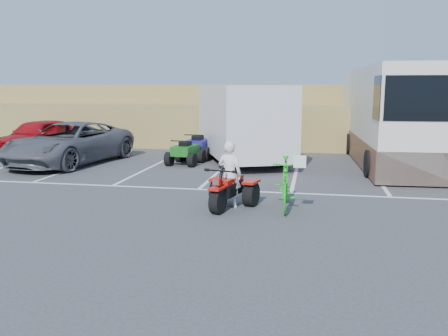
% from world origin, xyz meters
% --- Properties ---
extents(ground, '(100.00, 100.00, 0.00)m').
position_xyz_m(ground, '(0.00, 0.00, 0.00)').
color(ground, '#39393C').
rests_on(ground, ground).
extents(parking_stripes, '(28.00, 5.16, 0.01)m').
position_xyz_m(parking_stripes, '(0.87, 4.07, 0.00)').
color(parking_stripes, white).
rests_on(parking_stripes, ground).
extents(grass_embankment, '(40.00, 8.50, 3.10)m').
position_xyz_m(grass_embankment, '(0.00, 15.48, 1.42)').
color(grass_embankment, olive).
rests_on(grass_embankment, ground).
extents(red_trike_atv, '(1.55, 1.85, 1.05)m').
position_xyz_m(red_trike_atv, '(1.22, 0.39, 0.00)').
color(red_trike_atv, '#B6120A').
rests_on(red_trike_atv, ground).
extents(rider, '(0.68, 0.53, 1.67)m').
position_xyz_m(rider, '(1.26, 0.53, 0.84)').
color(rider, white).
rests_on(rider, ground).
extents(green_dirt_bike, '(0.70, 2.13, 1.27)m').
position_xyz_m(green_dirt_bike, '(2.62, 0.68, 0.63)').
color(green_dirt_bike, '#14BF19').
rests_on(green_dirt_bike, ground).
extents(grey_pickup, '(3.57, 6.17, 1.62)m').
position_xyz_m(grey_pickup, '(-6.07, 6.09, 0.81)').
color(grey_pickup, '#4D4F55').
rests_on(grey_pickup, ground).
extents(red_car, '(2.72, 4.93, 1.59)m').
position_xyz_m(red_car, '(-8.76, 8.28, 0.79)').
color(red_car, '#99080D').
rests_on(red_car, ground).
extents(cargo_trailer, '(4.82, 7.00, 3.03)m').
position_xyz_m(cargo_trailer, '(0.45, 7.99, 1.64)').
color(cargo_trailer, silver).
rests_on(cargo_trailer, ground).
extents(rv_motorhome, '(3.04, 10.32, 3.67)m').
position_xyz_m(rv_motorhome, '(6.22, 8.92, 1.59)').
color(rv_motorhome, silver).
rests_on(rv_motorhome, ground).
extents(quad_atv_blue, '(1.31, 1.72, 1.09)m').
position_xyz_m(quad_atv_blue, '(-1.47, 8.26, 0.00)').
color(quad_atv_blue, navy).
rests_on(quad_atv_blue, ground).
extents(quad_atv_green, '(1.32, 1.66, 1.01)m').
position_xyz_m(quad_atv_green, '(-1.58, 6.73, 0.00)').
color(quad_atv_green, '#145816').
rests_on(quad_atv_green, ground).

